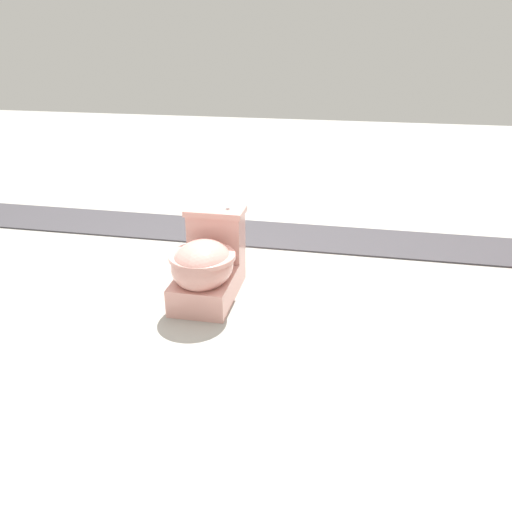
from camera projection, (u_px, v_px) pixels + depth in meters
name	position (u px, v px, depth m)	size (l,w,h in m)	color
ground_plane	(223.00, 299.00, 3.08)	(14.00, 14.00, 0.00)	#A8A59E
gravel_strip	(319.00, 238.00, 3.97)	(0.56, 8.00, 0.01)	#423F44
toilet	(207.00, 264.00, 3.02)	(0.63, 0.39, 0.52)	#E09E93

